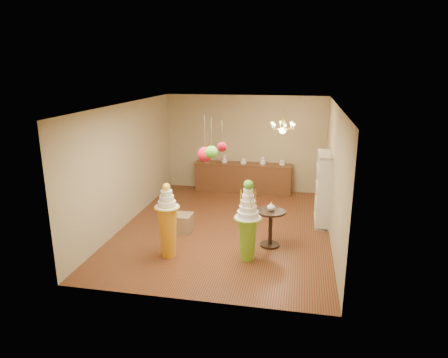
% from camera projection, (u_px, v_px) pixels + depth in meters
% --- Properties ---
extents(floor, '(6.50, 6.50, 0.00)m').
position_uv_depth(floor, '(226.00, 227.00, 9.89)').
color(floor, '#5C2F19').
rests_on(floor, ground).
extents(ceiling, '(6.50, 6.50, 0.00)m').
position_uv_depth(ceiling, '(226.00, 105.00, 9.07)').
color(ceiling, silver).
rests_on(ceiling, ground).
extents(wall_back, '(5.00, 0.04, 3.00)m').
position_uv_depth(wall_back, '(245.00, 144.00, 12.55)').
color(wall_back, tan).
rests_on(wall_back, ground).
extents(wall_front, '(5.00, 0.04, 3.00)m').
position_uv_depth(wall_front, '(188.00, 218.00, 6.41)').
color(wall_front, tan).
rests_on(wall_front, ground).
extents(wall_left, '(0.04, 6.50, 3.00)m').
position_uv_depth(wall_left, '(127.00, 164.00, 9.93)').
color(wall_left, tan).
rests_on(wall_left, ground).
extents(wall_right, '(0.04, 6.50, 3.00)m').
position_uv_depth(wall_right, '(334.00, 174.00, 9.02)').
color(wall_right, tan).
rests_on(wall_right, ground).
extents(pedestal_green, '(0.56, 0.56, 1.70)m').
position_uv_depth(pedestal_green, '(248.00, 228.00, 8.08)').
color(pedestal_green, '#77AF26').
rests_on(pedestal_green, floor).
extents(pedestal_orange, '(0.63, 0.63, 1.59)m').
position_uv_depth(pedestal_orange, '(168.00, 226.00, 8.22)').
color(pedestal_orange, orange).
rests_on(pedestal_orange, floor).
extents(burlap_riser, '(0.48, 0.48, 0.43)m').
position_uv_depth(burlap_riser, '(182.00, 223.00, 9.60)').
color(burlap_riser, '#8C6E4C').
rests_on(burlap_riser, floor).
extents(sideboard, '(3.04, 0.54, 1.16)m').
position_uv_depth(sideboard, '(243.00, 177.00, 12.56)').
color(sideboard, '#59331C').
rests_on(sideboard, floor).
extents(shelving_unit, '(0.33, 1.20, 1.80)m').
position_uv_depth(shelving_unit, '(323.00, 189.00, 9.97)').
color(shelving_unit, beige).
rests_on(shelving_unit, floor).
extents(round_table, '(0.82, 0.82, 0.83)m').
position_uv_depth(round_table, '(271.00, 223.00, 8.74)').
color(round_table, black).
rests_on(round_table, floor).
extents(vase, '(0.21, 0.21, 0.19)m').
position_uv_depth(vase, '(271.00, 206.00, 8.63)').
color(vase, beige).
rests_on(vase, round_table).
extents(pom_red_left, '(0.30, 0.30, 0.99)m').
position_uv_depth(pom_red_left, '(205.00, 154.00, 7.91)').
color(pom_red_left, '#3F362D').
rests_on(pom_red_left, ceiling).
extents(pom_green_mid, '(0.23, 0.23, 0.82)m').
position_uv_depth(pom_green_mid, '(211.00, 152.00, 7.48)').
color(pom_green_mid, '#3F362D').
rests_on(pom_green_mid, ceiling).
extents(pom_red_right, '(0.17, 0.17, 0.61)m').
position_uv_depth(pom_red_right, '(222.00, 147.00, 7.02)').
color(pom_red_right, '#3F362D').
rests_on(pom_red_right, ceiling).
extents(chandelier, '(0.82, 0.82, 0.85)m').
position_uv_depth(chandelier, '(283.00, 128.00, 10.29)').
color(chandelier, '#DCC54D').
rests_on(chandelier, ceiling).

